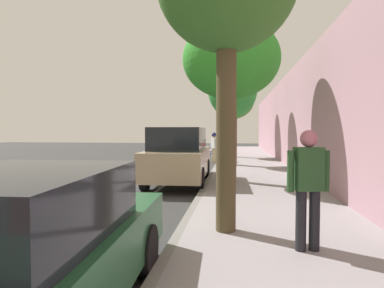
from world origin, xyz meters
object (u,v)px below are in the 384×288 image
object	(u,v)px
bicycle_at_curb	(211,156)
street_tree_far_end	(232,92)
cyclist_with_backpack	(214,144)
pedestrian_on_phone	(308,182)
street_tree_mid_block	(231,61)
street_tree_corner	(233,100)
parked_suv_tan_mid	(179,155)
parked_sedan_green_second	(19,257)
fire_hydrant	(228,148)

from	to	relation	value
bicycle_at_curb	street_tree_far_end	size ratio (longest dim) A/B	0.27
cyclist_with_backpack	street_tree_far_end	world-z (taller)	street_tree_far_end
street_tree_far_end	pedestrian_on_phone	bearing A→B (deg)	-84.15
cyclist_with_backpack	pedestrian_on_phone	distance (m)	14.00
street_tree_mid_block	street_tree_corner	world-z (taller)	street_tree_mid_block
street_tree_corner	bicycle_at_curb	bearing A→B (deg)	-116.51
street_tree_corner	parked_suv_tan_mid	bearing A→B (deg)	-99.94
parked_sedan_green_second	cyclist_with_backpack	world-z (taller)	cyclist_with_backpack
street_tree_corner	fire_hydrant	xyz separation A→B (m)	(-0.36, 3.34, -3.36)
cyclist_with_backpack	street_tree_corner	size ratio (longest dim) A/B	0.35
cyclist_with_backpack	parked_sedan_green_second	bearing A→B (deg)	-92.51
bicycle_at_curb	pedestrian_on_phone	size ratio (longest dim) A/B	0.81
parked_suv_tan_mid	pedestrian_on_phone	world-z (taller)	parked_suv_tan_mid
fire_hydrant	bicycle_at_curb	bearing A→B (deg)	-98.70
parked_sedan_green_second	street_tree_corner	bearing A→B (deg)	84.76
parked_sedan_green_second	fire_hydrant	xyz separation A→B (m)	(1.38, 22.29, -0.18)
pedestrian_on_phone	cyclist_with_backpack	bearing A→B (deg)	99.17
parked_sedan_green_second	street_tree_mid_block	size ratio (longest dim) A/B	0.82
parked_suv_tan_mid	street_tree_far_end	bearing A→B (deg)	70.86
pedestrian_on_phone	fire_hydrant	bearing A→B (deg)	94.42
parked_sedan_green_second	parked_suv_tan_mid	xyz separation A→B (m)	(-0.07, 8.62, 0.27)
parked_sedan_green_second	bicycle_at_curb	bearing A→B (deg)	88.32
street_tree_corner	parked_sedan_green_second	bearing A→B (deg)	-95.24
parked_suv_tan_mid	fire_hydrant	world-z (taller)	parked_suv_tan_mid
pedestrian_on_phone	street_tree_mid_block	bearing A→B (deg)	100.71
parked_suv_tan_mid	street_tree_mid_block	world-z (taller)	street_tree_mid_block
street_tree_corner	cyclist_with_backpack	bearing A→B (deg)	-109.35
bicycle_at_curb	street_tree_far_end	xyz separation A→B (m)	(1.26, -2.60, 3.45)
cyclist_with_backpack	fire_hydrant	world-z (taller)	cyclist_with_backpack
street_tree_mid_block	pedestrian_on_phone	world-z (taller)	street_tree_mid_block
parked_suv_tan_mid	fire_hydrant	size ratio (longest dim) A/B	5.65
parked_sedan_green_second	pedestrian_on_phone	distance (m)	3.67
parked_suv_tan_mid	pedestrian_on_phone	xyz separation A→B (m)	(3.01, -6.44, 0.11)
parked_suv_tan_mid	bicycle_at_curb	distance (m)	7.87
pedestrian_on_phone	fire_hydrant	world-z (taller)	pedestrian_on_phone
street_tree_corner	pedestrian_on_phone	bearing A→B (deg)	-85.93
bicycle_at_curb	cyclist_with_backpack	xyz separation A→B (m)	(0.22, -0.44, 0.72)
parked_sedan_green_second	parked_suv_tan_mid	world-z (taller)	parked_suv_tan_mid
parked_suv_tan_mid	fire_hydrant	distance (m)	13.76
parked_sedan_green_second	street_tree_corner	distance (m)	19.30
parked_sedan_green_second	street_tree_far_end	distance (m)	14.28
bicycle_at_curb	pedestrian_on_phone	xyz separation A→B (m)	(2.45, -14.26, 0.75)
cyclist_with_backpack	street_tree_corner	bearing A→B (deg)	70.65
street_tree_mid_block	parked_suv_tan_mid	bearing A→B (deg)	175.90
cyclist_with_backpack	pedestrian_on_phone	size ratio (longest dim) A/B	1.03
street_tree_far_end	parked_suv_tan_mid	bearing A→B (deg)	-109.14
bicycle_at_curb	pedestrian_on_phone	bearing A→B (deg)	-80.25
parked_sedan_green_second	parked_suv_tan_mid	size ratio (longest dim) A/B	0.94
parked_sedan_green_second	street_tree_corner	size ratio (longest dim) A/B	0.87
street_tree_mid_block	pedestrian_on_phone	distance (m)	7.14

